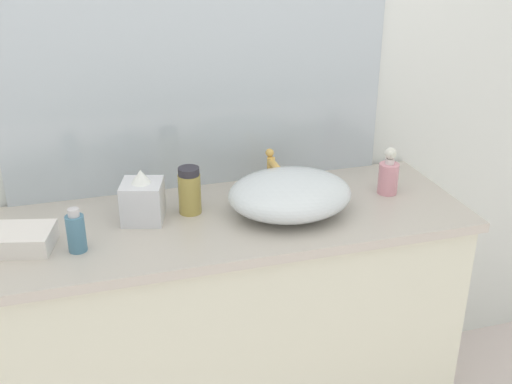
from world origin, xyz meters
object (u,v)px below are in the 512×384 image
at_px(soap_dispenser, 389,175).
at_px(lotion_bottle, 190,191).
at_px(tissue_box, 143,199).
at_px(perfume_bottle, 76,232).
at_px(sink_basin, 290,194).
at_px(folded_hand_towel, 13,239).

xyz_separation_m(soap_dispenser, lotion_bottle, (-0.65, 0.04, 0.01)).
bearing_deg(soap_dispenser, tissue_box, 178.07).
height_order(perfume_bottle, tissue_box, tissue_box).
bearing_deg(soap_dispenser, sink_basin, -171.80).
relative_size(soap_dispenser, tissue_box, 0.97).
distance_m(sink_basin, soap_dispenser, 0.36).
relative_size(lotion_bottle, tissue_box, 0.91).
bearing_deg(lotion_bottle, folded_hand_towel, -170.67).
height_order(soap_dispenser, folded_hand_towel, soap_dispenser).
height_order(soap_dispenser, lotion_bottle, soap_dispenser).
xyz_separation_m(soap_dispenser, folded_hand_towel, (-1.16, -0.04, -0.04)).
bearing_deg(folded_hand_towel, lotion_bottle, 9.33).
bearing_deg(soap_dispenser, folded_hand_towel, -177.80).
height_order(sink_basin, tissue_box, tissue_box).
xyz_separation_m(perfume_bottle, tissue_box, (0.20, 0.14, 0.01)).
bearing_deg(tissue_box, soap_dispenser, -1.93).
bearing_deg(lotion_bottle, soap_dispenser, -3.46).
relative_size(sink_basin, lotion_bottle, 2.58).
relative_size(perfume_bottle, folded_hand_towel, 0.58).
relative_size(soap_dispenser, perfume_bottle, 1.25).
xyz_separation_m(lotion_bottle, folded_hand_towel, (-0.51, -0.08, -0.05)).
xyz_separation_m(tissue_box, folded_hand_towel, (-0.37, -0.07, -0.04)).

